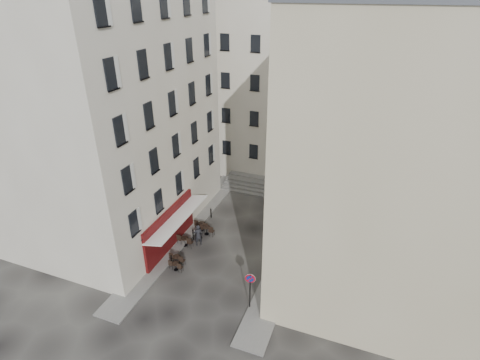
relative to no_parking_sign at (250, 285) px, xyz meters
The scene contains 18 objects.
ground 4.98m from the no_parking_sign, 141.57° to the left, with size 90.00×90.00×0.00m, color black.
sidewalk_left 10.75m from the no_parking_sign, 139.75° to the left, with size 2.00×22.00×0.12m, color slate.
sidewalk_right 6.22m from the no_parking_sign, 80.95° to the left, with size 2.00×18.00×0.12m, color slate.
building_left 17.35m from the no_parking_sign, 157.48° to the left, with size 12.20×16.20×20.60m.
building_right 11.90m from the no_parking_sign, 42.43° to the left, with size 12.20×14.20×18.60m.
building_back 23.47m from the no_parking_sign, 101.82° to the left, with size 18.20×10.20×18.60m.
cafe_storefront 8.77m from the no_parking_sign, 154.08° to the left, with size 1.74×7.30×3.50m.
stone_steps 15.90m from the no_parking_sign, 103.05° to the left, with size 9.00×3.15×0.80m.
bollard_near 7.21m from the no_parking_sign, 164.96° to the left, with size 0.12×0.12×0.98m.
bollard_mid 8.78m from the no_parking_sign, 141.98° to the left, with size 0.12×0.12×0.98m.
bollard_far 11.26m from the no_parking_sign, 127.68° to the left, with size 0.12×0.12×0.98m.
no_parking_sign is the anchor object (origin of this frame).
bistro_table_a 6.66m from the no_parking_sign, 166.24° to the left, with size 1.13×0.53×0.79m.
bistro_table_b 7.08m from the no_parking_sign, 161.33° to the left, with size 1.25×0.59×0.88m.
bistro_table_c 8.41m from the no_parking_sign, 148.21° to the left, with size 1.36×0.64×0.96m.
bistro_table_d 8.94m from the no_parking_sign, 133.69° to the left, with size 1.38×0.65×0.97m.
bistro_table_e 9.67m from the no_parking_sign, 134.79° to the left, with size 1.31×0.61×0.92m.
pedestrian 7.86m from the no_parking_sign, 141.44° to the left, with size 0.69×0.45×1.88m, color black.
Camera 1 is at (9.28, -19.61, 18.59)m, focal length 28.00 mm.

